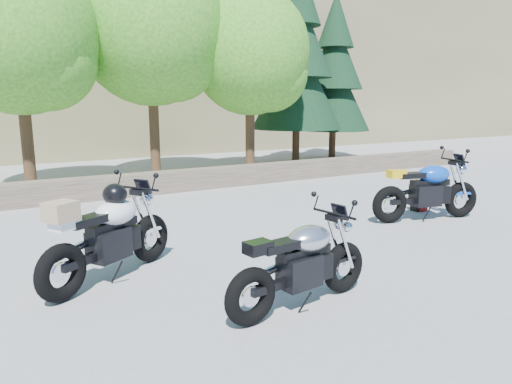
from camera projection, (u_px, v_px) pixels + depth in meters
ground at (280, 257)px, 6.41m from camera, size 90.00×90.00×0.00m
stone_wall at (153, 183)px, 10.99m from camera, size 22.00×0.55×0.50m
hillside at (82, 21)px, 30.07m from camera, size 80.00×30.00×15.00m
tree_decid_left at (23, 37)px, 10.51m from camera, size 3.67×3.67×5.62m
tree_decid_mid at (155, 33)px, 12.44m from camera, size 4.08×4.08×6.24m
tree_decid_right at (254, 57)px, 13.46m from camera, size 3.54×3.54×5.41m
conifer_near at (297, 58)px, 15.75m from camera, size 3.17×3.17×7.06m
conifer_far at (334, 74)px, 17.45m from camera, size 2.82×2.82×6.27m
silver_bike at (302, 265)px, 4.76m from camera, size 1.91×0.60×0.96m
white_bike at (109, 234)px, 5.50m from camera, size 1.88×1.25×1.17m
blue_bike at (427, 191)px, 8.38m from camera, size 2.19×0.84×1.12m
backpack at (419, 202)px, 9.19m from camera, size 0.29×0.25×0.38m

